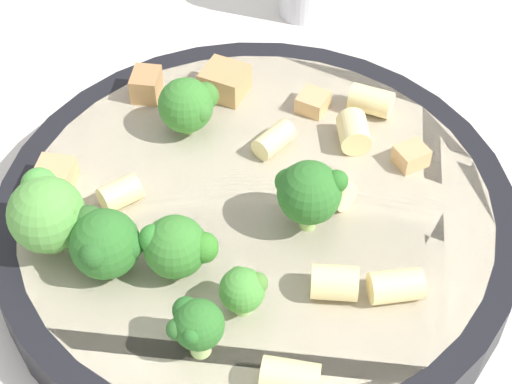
{
  "coord_description": "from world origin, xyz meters",
  "views": [
    {
      "loc": [
        0.15,
        -0.27,
        0.38
      ],
      "look_at": [
        0.0,
        0.0,
        0.04
      ],
      "focal_mm": 60.0,
      "sensor_mm": 36.0,
      "label": 1
    }
  ],
  "objects_px": {
    "rigatoni_7": "(333,189)",
    "broccoli_floret_4": "(104,243)",
    "broccoli_floret_5": "(242,290)",
    "rigatoni_3": "(396,286)",
    "broccoli_floret_0": "(189,105)",
    "rigatoni_0": "(371,101)",
    "broccoli_floret_1": "(48,212)",
    "chicken_chunk_4": "(225,81)",
    "chicken_chunk_3": "(55,176)",
    "broccoli_floret_3": "(196,325)",
    "chicken_chunk_0": "(411,156)",
    "broccoli_floret_6": "(177,246)",
    "rigatoni_6": "(334,283)",
    "chicken_chunk_1": "(146,85)",
    "pasta_bowl": "(256,218)",
    "rigatoni_1": "(354,132)",
    "rigatoni_5": "(274,140)",
    "chicken_chunk_2": "(313,102)",
    "rigatoni_4": "(120,193)",
    "rigatoni_2": "(290,378)",
    "broccoli_floret_2": "(310,190)"
  },
  "relations": [
    {
      "from": "rigatoni_5",
      "to": "rigatoni_1",
      "type": "bearing_deg",
      "value": 34.72
    },
    {
      "from": "rigatoni_7",
      "to": "chicken_chunk_1",
      "type": "xyz_separation_m",
      "value": [
        -0.14,
        0.02,
        -0.0
      ]
    },
    {
      "from": "rigatoni_1",
      "to": "pasta_bowl",
      "type": "bearing_deg",
      "value": -110.19
    },
    {
      "from": "broccoli_floret_6",
      "to": "rigatoni_6",
      "type": "height_order",
      "value": "broccoli_floret_6"
    },
    {
      "from": "rigatoni_7",
      "to": "broccoli_floret_4",
      "type": "bearing_deg",
      "value": -128.51
    },
    {
      "from": "rigatoni_3",
      "to": "chicken_chunk_0",
      "type": "relative_size",
      "value": 1.53
    },
    {
      "from": "rigatoni_7",
      "to": "chicken_chunk_3",
      "type": "distance_m",
      "value": 0.15
    },
    {
      "from": "rigatoni_0",
      "to": "broccoli_floret_1",
      "type": "bearing_deg",
      "value": -119.57
    },
    {
      "from": "pasta_bowl",
      "to": "rigatoni_7",
      "type": "height_order",
      "value": "rigatoni_7"
    },
    {
      "from": "broccoli_floret_4",
      "to": "broccoli_floret_3",
      "type": "bearing_deg",
      "value": -16.32
    },
    {
      "from": "rigatoni_2",
      "to": "rigatoni_7",
      "type": "distance_m",
      "value": 0.12
    },
    {
      "from": "rigatoni_3",
      "to": "chicken_chunk_4",
      "type": "height_order",
      "value": "chicken_chunk_4"
    },
    {
      "from": "chicken_chunk_1",
      "to": "rigatoni_6",
      "type": "bearing_deg",
      "value": -25.51
    },
    {
      "from": "rigatoni_2",
      "to": "rigatoni_3",
      "type": "bearing_deg",
      "value": 73.26
    },
    {
      "from": "broccoli_floret_6",
      "to": "rigatoni_4",
      "type": "xyz_separation_m",
      "value": [
        -0.05,
        0.02,
        -0.01
      ]
    },
    {
      "from": "pasta_bowl",
      "to": "rigatoni_4",
      "type": "height_order",
      "value": "rigatoni_4"
    },
    {
      "from": "broccoli_floret_3",
      "to": "rigatoni_4",
      "type": "xyz_separation_m",
      "value": [
        -0.09,
        0.06,
        -0.01
      ]
    },
    {
      "from": "rigatoni_0",
      "to": "chicken_chunk_4",
      "type": "relative_size",
      "value": 0.98
    },
    {
      "from": "chicken_chunk_0",
      "to": "broccoli_floret_2",
      "type": "bearing_deg",
      "value": -113.73
    },
    {
      "from": "broccoli_floret_0",
      "to": "rigatoni_3",
      "type": "bearing_deg",
      "value": -18.8
    },
    {
      "from": "chicken_chunk_4",
      "to": "chicken_chunk_3",
      "type": "bearing_deg",
      "value": -110.19
    },
    {
      "from": "broccoli_floret_6",
      "to": "broccoli_floret_3",
      "type": "bearing_deg",
      "value": -46.81
    },
    {
      "from": "rigatoni_3",
      "to": "rigatoni_6",
      "type": "xyz_separation_m",
      "value": [
        -0.03,
        -0.01,
        0.0
      ]
    },
    {
      "from": "rigatoni_4",
      "to": "rigatoni_5",
      "type": "bearing_deg",
      "value": 56.27
    },
    {
      "from": "broccoli_floret_5",
      "to": "chicken_chunk_1",
      "type": "distance_m",
      "value": 0.17
    },
    {
      "from": "rigatoni_0",
      "to": "rigatoni_3",
      "type": "bearing_deg",
      "value": -60.81
    },
    {
      "from": "broccoli_floret_3",
      "to": "rigatoni_7",
      "type": "relative_size",
      "value": 1.59
    },
    {
      "from": "broccoli_floret_1",
      "to": "rigatoni_5",
      "type": "xyz_separation_m",
      "value": [
        0.06,
        0.12,
        -0.02
      ]
    },
    {
      "from": "broccoli_floret_6",
      "to": "rigatoni_5",
      "type": "height_order",
      "value": "broccoli_floret_6"
    },
    {
      "from": "rigatoni_0",
      "to": "rigatoni_7",
      "type": "xyz_separation_m",
      "value": [
        0.01,
        -0.08,
        0.0
      ]
    },
    {
      "from": "rigatoni_2",
      "to": "rigatoni_4",
      "type": "height_order",
      "value": "rigatoni_2"
    },
    {
      "from": "broccoli_floret_6",
      "to": "chicken_chunk_2",
      "type": "distance_m",
      "value": 0.14
    },
    {
      "from": "chicken_chunk_3",
      "to": "broccoli_floret_6",
      "type": "bearing_deg",
      "value": -10.13
    },
    {
      "from": "pasta_bowl",
      "to": "broccoli_floret_3",
      "type": "height_order",
      "value": "broccoli_floret_3"
    },
    {
      "from": "chicken_chunk_4",
      "to": "pasta_bowl",
      "type": "bearing_deg",
      "value": -49.09
    },
    {
      "from": "chicken_chunk_4",
      "to": "rigatoni_0",
      "type": "bearing_deg",
      "value": 18.36
    },
    {
      "from": "rigatoni_6",
      "to": "rigatoni_5",
      "type": "bearing_deg",
      "value": 134.64
    },
    {
      "from": "rigatoni_4",
      "to": "rigatoni_6",
      "type": "distance_m",
      "value": 0.13
    },
    {
      "from": "broccoli_floret_4",
      "to": "chicken_chunk_2",
      "type": "distance_m",
      "value": 0.17
    },
    {
      "from": "broccoli_floret_0",
      "to": "broccoli_floret_5",
      "type": "xyz_separation_m",
      "value": [
        0.09,
        -0.1,
        -0.0
      ]
    },
    {
      "from": "broccoli_floret_1",
      "to": "rigatoni_7",
      "type": "distance_m",
      "value": 0.15
    },
    {
      "from": "rigatoni_3",
      "to": "chicken_chunk_3",
      "type": "bearing_deg",
      "value": -173.41
    },
    {
      "from": "rigatoni_5",
      "to": "chicken_chunk_1",
      "type": "height_order",
      "value": "chicken_chunk_1"
    },
    {
      "from": "broccoli_floret_5",
      "to": "rigatoni_4",
      "type": "bearing_deg",
      "value": 163.05
    },
    {
      "from": "broccoli_floret_5",
      "to": "rigatoni_3",
      "type": "distance_m",
      "value": 0.08
    },
    {
      "from": "pasta_bowl",
      "to": "rigatoni_1",
      "type": "xyz_separation_m",
      "value": [
        0.03,
        0.07,
        0.02
      ]
    },
    {
      "from": "rigatoni_2",
      "to": "rigatoni_6",
      "type": "height_order",
      "value": "same"
    },
    {
      "from": "chicken_chunk_2",
      "to": "chicken_chunk_4",
      "type": "bearing_deg",
      "value": -166.22
    },
    {
      "from": "rigatoni_3",
      "to": "chicken_chunk_2",
      "type": "distance_m",
      "value": 0.14
    },
    {
      "from": "rigatoni_7",
      "to": "chicken_chunk_0",
      "type": "relative_size",
      "value": 1.25
    }
  ]
}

